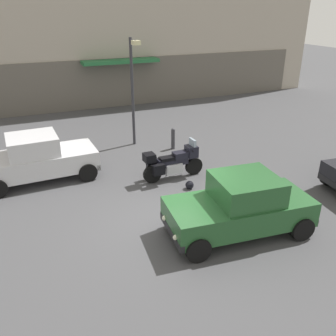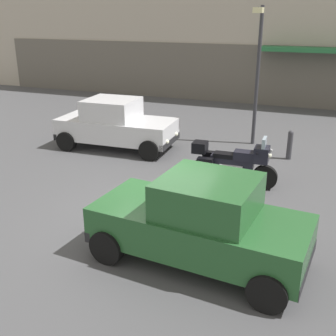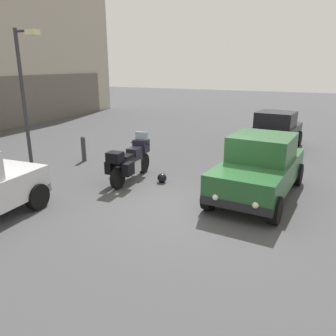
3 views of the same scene
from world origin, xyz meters
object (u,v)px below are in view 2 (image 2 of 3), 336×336
at_px(helmet, 231,195).
at_px(streetlamp_curbside, 258,63).
at_px(car_hatchback_near, 116,124).
at_px(bollard_curbside, 290,144).
at_px(motorcycle, 232,162).
at_px(car_wagon_end, 201,222).

bearing_deg(helmet, streetlamp_curbside, 94.48).
xyz_separation_m(car_hatchback_near, bollard_curbside, (5.47, 0.95, -0.32)).
relative_size(motorcycle, car_hatchback_near, 0.58).
height_order(car_hatchback_near, bollard_curbside, car_hatchback_near).
height_order(helmet, car_hatchback_near, car_hatchback_near).
bearing_deg(bollard_curbside, helmet, -105.04).
height_order(car_wagon_end, streetlamp_curbside, streetlamp_curbside).
bearing_deg(car_hatchback_near, streetlamp_curbside, 23.68).
xyz_separation_m(helmet, streetlamp_curbside, (-0.37, 4.67, 2.60)).
relative_size(streetlamp_curbside, bollard_curbside, 4.87).
height_order(car_hatchback_near, car_wagon_end, same).
bearing_deg(helmet, car_wagon_end, -87.98).
distance_m(motorcycle, car_wagon_end, 3.76).
bearing_deg(helmet, car_hatchback_near, 149.44).
height_order(motorcycle, car_wagon_end, car_wagon_end).
xyz_separation_m(motorcycle, car_wagon_end, (0.31, -3.74, 0.19)).
distance_m(motorcycle, streetlamp_curbside, 4.28).
bearing_deg(car_wagon_end, motorcycle, -79.96).
relative_size(motorcycle, bollard_curbside, 2.47).
height_order(car_hatchback_near, streetlamp_curbside, streetlamp_curbside).
distance_m(car_hatchback_near, streetlamp_curbside, 4.99).
relative_size(motorcycle, streetlamp_curbside, 0.51).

